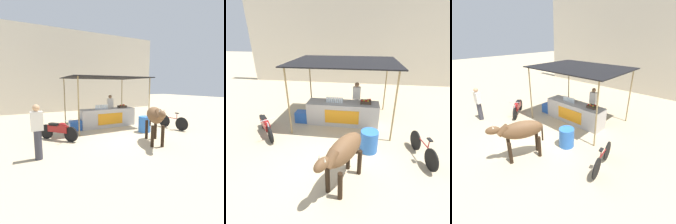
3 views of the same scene
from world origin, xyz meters
The scene contains 13 objects.
ground_plane centered at (0.00, 0.00, 0.00)m, with size 60.00×60.00×0.00m, color tan.
building_wall_far centered at (0.00, 9.08, 3.39)m, with size 16.00×0.50×6.78m, color beige.
stall_counter centered at (0.00, 2.20, 0.48)m, with size 3.00×0.82×0.96m.
stall_awning centered at (0.00, 2.50, 2.52)m, with size 4.20×3.20×2.62m.
water_bottle_row centered at (-0.35, 2.15, 1.07)m, with size 0.70×0.07×0.25m.
fruit_crate centered at (0.95, 2.24, 1.03)m, with size 0.44×0.32×0.18m.
vendor_behind_counter centered at (0.54, 2.95, 0.85)m, with size 0.34×0.22×1.65m.
cooler_box centered at (-1.77, 2.10, 0.24)m, with size 0.60×0.44×0.48m, color blue.
water_barrel centered at (1.09, 0.35, 0.37)m, with size 0.58×0.58×0.74m, color blue.
cow centered at (0.40, -1.17, 1.03)m, with size 1.12×1.80×1.44m.
motorcycle_parked centered at (-2.80, 0.81, 0.43)m, with size 1.27×1.39×0.90m.
bicycle_leaning centered at (2.74, 0.19, 0.35)m, with size 0.36×1.64×0.85m.
passerby_on_street centered at (-3.66, -0.80, 0.85)m, with size 0.34×0.22×1.65m.
Camera 3 is at (4.82, -3.94, 3.95)m, focal length 28.00 mm.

